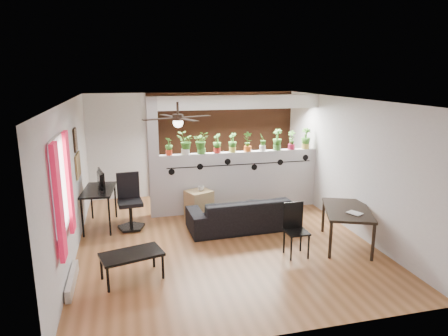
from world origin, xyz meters
TOP-DOWN VIEW (x-y plane):
  - room_shell at (0.00, 0.00)m, footprint 6.30×7.10m
  - partition_wall at (0.80, 1.50)m, footprint 3.60×0.18m
  - ceiling_header at (0.80, 1.50)m, footprint 3.60×0.18m
  - pier_column at (-1.11, 1.50)m, footprint 0.22×0.20m
  - brick_panel at (0.80, 2.97)m, footprint 3.90×0.05m
  - vine_decal at (0.80, 1.40)m, footprint 3.31×0.01m
  - window_assembly at (-2.56, -1.20)m, footprint 0.09×1.30m
  - baseboard_heater at (-2.54, -1.20)m, footprint 0.08×1.00m
  - corkboard at (-2.58, 0.95)m, footprint 0.03×0.60m
  - framed_art at (-2.58, 0.90)m, footprint 0.03×0.34m
  - ceiling_fan at (-0.80, -0.30)m, footprint 1.19×1.19m
  - potted_plant_0 at (-0.78, 1.50)m, footprint 0.24×0.24m
  - potted_plant_1 at (-0.43, 1.50)m, footprint 0.27×0.22m
  - potted_plant_2 at (-0.08, 1.50)m, footprint 0.28×0.24m
  - potted_plant_3 at (0.27, 1.50)m, footprint 0.24×0.27m
  - potted_plant_4 at (0.62, 1.50)m, footprint 0.26×0.28m
  - potted_plant_5 at (0.98, 1.50)m, footprint 0.29×0.26m
  - potted_plant_6 at (1.33, 1.50)m, footprint 0.25×0.24m
  - potted_plant_7 at (1.68, 1.50)m, footprint 0.32×0.31m
  - potted_plant_8 at (2.03, 1.50)m, footprint 0.29×0.29m
  - potted_plant_9 at (2.38, 1.50)m, footprint 0.31×0.27m
  - sofa at (0.55, 0.36)m, footprint 2.14×0.91m
  - cube_shelf at (-0.21, 1.16)m, footprint 0.63×0.60m
  - cup at (-0.16, 1.16)m, footprint 0.14×0.14m
  - computer_desk at (-2.25, 1.14)m, footprint 0.68×1.15m
  - monitor at (-2.25, 1.29)m, footprint 0.34×0.13m
  - office_chair at (-1.66, 0.92)m, footprint 0.57×0.57m
  - dining_table at (2.13, -0.86)m, footprint 1.19×1.46m
  - book at (2.03, -1.16)m, footprint 0.27×0.30m
  - folding_chair at (1.07, -0.98)m, footprint 0.37×0.37m
  - coffee_table at (-1.67, -1.20)m, footprint 1.00×0.72m

SIDE VIEW (x-z plane):
  - baseboard_heater at x=-2.54m, z-range 0.00..0.18m
  - cube_shelf at x=-0.21m, z-range 0.00..0.61m
  - sofa at x=0.55m, z-range 0.00..0.62m
  - coffee_table at x=-1.67m, z-range 0.17..0.59m
  - office_chair at x=-1.66m, z-range -0.06..1.04m
  - folding_chair at x=1.07m, z-range 0.08..1.00m
  - dining_table at x=2.13m, z-range 0.27..0.97m
  - cup at x=-0.16m, z-range 0.61..0.71m
  - partition_wall at x=0.80m, z-range 0.00..1.35m
  - book at x=2.03m, z-range 0.69..0.72m
  - computer_desk at x=-2.25m, z-range 0.32..1.12m
  - monitor at x=-2.25m, z-range 0.80..0.99m
  - vine_decal at x=0.80m, z-range 0.93..1.23m
  - room_shell at x=0.00m, z-range -0.15..2.75m
  - pier_column at x=-1.11m, z-range 0.00..2.60m
  - brick_panel at x=0.80m, z-range 0.00..2.60m
  - corkboard at x=-2.58m, z-range 1.12..1.58m
  - window_assembly at x=-2.56m, z-range 0.73..2.28m
  - potted_plant_0 at x=-0.78m, z-range 1.36..1.75m
  - potted_plant_6 at x=1.33m, z-range 1.36..1.76m
  - potted_plant_3 at x=0.27m, z-range 1.36..1.79m
  - potted_plant_4 at x=0.62m, z-range 1.36..1.79m
  - potted_plant_8 at x=2.03m, z-range 1.36..1.80m
  - potted_plant_5 at x=0.98m, z-range 1.36..1.82m
  - potted_plant_7 at x=1.68m, z-range 1.36..1.84m
  - potted_plant_9 at x=2.38m, z-range 1.36..1.84m
  - potted_plant_2 at x=-0.08m, z-range 1.36..1.85m
  - potted_plant_1 at x=-0.43m, z-range 1.36..1.85m
  - framed_art at x=-2.58m, z-range 1.63..2.07m
  - ceiling_fan at x=-0.80m, z-range 2.10..2.53m
  - ceiling_header at x=0.80m, z-range 2.30..2.60m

